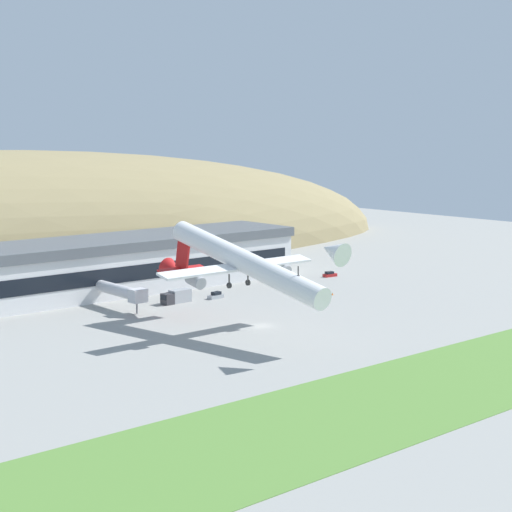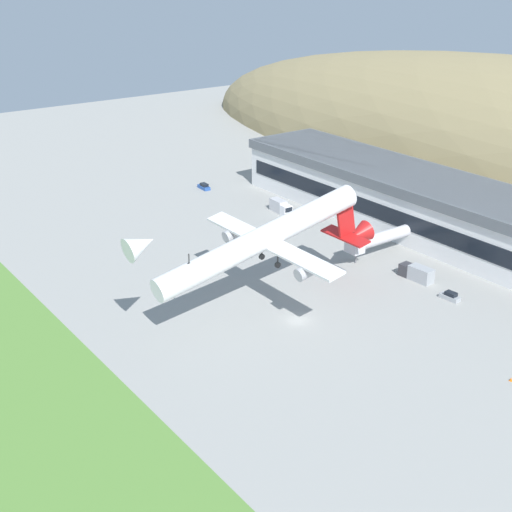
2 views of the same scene
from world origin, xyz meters
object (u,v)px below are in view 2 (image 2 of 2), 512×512
(service_car_1, at_px, (204,187))
(service_car_2, at_px, (450,296))
(terminal_building, at_px, (441,207))
(jetway_0, at_px, (376,239))
(cargo_airplane, at_px, (265,240))
(box_truck, at_px, (281,207))
(traffic_cone_0, at_px, (511,379))
(fuel_truck, at_px, (417,273))

(service_car_1, relative_size, service_car_2, 1.15)
(terminal_building, height_order, jetway_0, terminal_building)
(cargo_airplane, height_order, service_car_2, cargo_airplane)
(service_car_2, bearing_deg, box_truck, 175.29)
(service_car_2, height_order, traffic_cone_0, service_car_2)
(terminal_building, xyz_separation_m, fuel_truck, (12.60, -21.50, -5.98))
(jetway_0, distance_m, fuel_truck, 13.48)
(terminal_building, bearing_deg, cargo_airplane, -84.49)
(terminal_building, bearing_deg, jetway_0, -91.53)
(cargo_airplane, height_order, fuel_truck, cargo_airplane)
(service_car_2, bearing_deg, traffic_cone_0, -31.59)
(cargo_airplane, bearing_deg, jetway_0, 99.57)
(jetway_0, relative_size, traffic_cone_0, 29.28)
(service_car_2, height_order, box_truck, box_truck)
(service_car_1, height_order, box_truck, box_truck)
(terminal_building, bearing_deg, traffic_cone_0, -39.31)
(jetway_0, distance_m, service_car_2, 23.51)
(jetway_0, bearing_deg, service_car_2, -8.30)
(jetway_0, relative_size, box_truck, 2.37)
(terminal_building, distance_m, traffic_cone_0, 60.12)
(terminal_building, xyz_separation_m, traffic_cone_0, (46.19, -37.82, -7.10))
(traffic_cone_0, bearing_deg, cargo_airplane, -158.74)
(jetway_0, bearing_deg, service_car_1, -176.71)
(terminal_building, distance_m, jetway_0, 20.19)
(box_truck, bearing_deg, terminal_building, 27.92)
(service_car_1, relative_size, fuel_truck, 0.62)
(terminal_building, height_order, traffic_cone_0, terminal_building)
(jetway_0, height_order, cargo_airplane, cargo_airplane)
(cargo_airplane, distance_m, box_truck, 54.80)
(service_car_1, distance_m, traffic_cone_0, 109.97)
(terminal_building, relative_size, cargo_airplane, 2.25)
(service_car_1, distance_m, fuel_truck, 75.46)
(traffic_cone_0, bearing_deg, terminal_building, 140.69)
(jetway_0, relative_size, service_car_1, 3.72)
(service_car_1, xyz_separation_m, traffic_cone_0, (109.02, -14.35, -0.38))
(service_car_2, distance_m, box_truck, 57.64)
(traffic_cone_0, bearing_deg, service_car_2, 148.41)
(fuel_truck, bearing_deg, jetway_0, 173.02)
(terminal_building, relative_size, service_car_1, 25.71)
(terminal_building, height_order, box_truck, terminal_building)
(terminal_building, xyz_separation_m, jetway_0, (-0.53, -19.89, -3.39))
(service_car_1, distance_m, service_car_2, 85.33)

